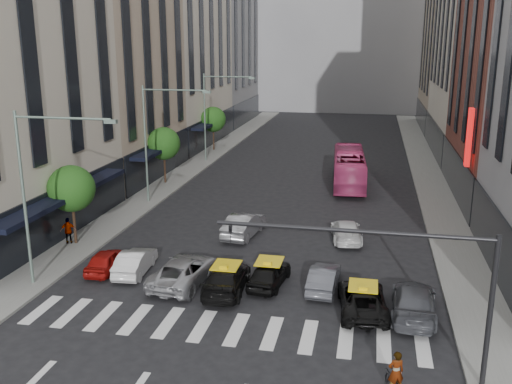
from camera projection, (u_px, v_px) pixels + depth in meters
The scene contains 28 objects.
ground at pixel (215, 345), 24.04m from camera, with size 160.00×160.00×0.00m, color black.
sidewalk_left at pixel (183, 173), 54.63m from camera, with size 3.00×96.00×0.15m, color slate.
sidewalk_right at pixel (432, 185), 50.19m from camera, with size 3.00×96.00×0.15m, color slate.
building_left_b at pixel (112, 45), 50.72m from camera, with size 8.00×16.00×24.00m, color tan.
building_left_d at pixel (220, 22), 84.96m from camera, with size 8.00×18.00×30.00m, color gray.
building_right_d at pixel (458, 28), 78.65m from camera, with size 8.00×18.00×28.00m, color tan.
building_far at pixel (343, 7), 99.83m from camera, with size 30.00×10.00×36.00m, color gray.
tree_near at pixel (71, 189), 34.84m from camera, with size 2.88×2.88×4.95m.
tree_mid at pixel (164, 144), 49.98m from camera, with size 2.88×2.88×4.95m.
tree_far at pixel (213, 119), 65.12m from camera, with size 2.88×2.88×4.95m.
streetlamp_near at pixel (39, 177), 28.24m from camera, with size 5.38×0.25×9.00m.
streetlamp_mid at pixel (157, 129), 43.38m from camera, with size 5.38×0.25×9.00m.
streetlamp_far at pixel (213, 106), 58.52m from camera, with size 5.38×0.25×9.00m.
traffic_signal at pixel (412, 270), 20.45m from camera, with size 10.10×0.20×6.00m.
liberty_sign at pixel (469, 137), 38.98m from camera, with size 0.30×0.70×4.00m.
car_red at pixel (106, 260), 31.62m from camera, with size 1.45×3.61×1.23m, color #9A110E.
car_white_front at pixel (135, 261), 31.35m from camera, with size 1.40×4.01×1.32m, color silver.
car_silver at pixel (184, 271), 29.93m from camera, with size 2.41×5.23×1.45m, color #9D9EA2.
taxi_left at pixel (226, 278), 29.03m from camera, with size 1.96×4.82×1.40m, color black.
taxi_center at pixel (269, 273), 29.73m from camera, with size 1.56×3.89×1.32m, color black.
car_grey_mid at pixel (324, 278), 29.24m from camera, with size 1.35×3.87×1.28m, color #46484F.
taxi_right at pixel (363, 299), 26.84m from camera, with size 2.15×4.67×1.30m, color black.
car_grey_curb at pixel (414, 301), 26.43m from camera, with size 2.03×4.98×1.45m, color #494B51.
car_row2_left at pixel (244, 225), 37.27m from camera, with size 1.61×4.62×1.52m, color gray.
car_row2_right at pixel (346, 231), 36.49m from camera, with size 1.80×4.43×1.29m, color silver.
bus at pixel (349, 168), 50.20m from camera, with size 2.59×11.08×3.09m, color #C13870.
rider at pixel (397, 354), 20.02m from camera, with size 0.59×0.39×1.62m, color gray.
pedestrian_far at pixel (68, 231), 35.42m from camera, with size 0.97×0.40×1.66m, color gray.
Camera 1 is at (6.03, -20.76, 12.46)m, focal length 40.00 mm.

